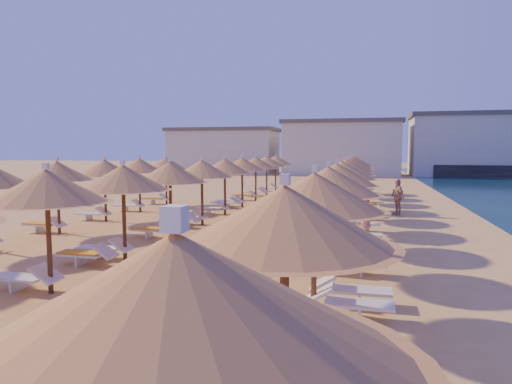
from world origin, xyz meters
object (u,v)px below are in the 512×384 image
(beachgoer_c, at_px, (397,197))
(parasol_row_west, at_px, (202,170))
(parasol_row_east, at_px, (342,171))
(beachgoer_b, at_px, (353,199))
(beachgoer_a, at_px, (365,217))

(beachgoer_c, bearing_deg, parasol_row_west, -85.03)
(parasol_row_west, bearing_deg, beachgoer_c, 31.65)
(parasol_row_east, bearing_deg, beachgoer_b, 86.12)
(parasol_row_west, bearing_deg, parasol_row_east, 0.00)
(beachgoer_b, height_order, beachgoer_a, beachgoer_a)
(beachgoer_c, height_order, beachgoer_a, beachgoer_c)
(beachgoer_b, bearing_deg, parasol_row_east, -32.80)
(beachgoer_b, relative_size, beachgoer_c, 0.86)
(parasol_row_east, xyz_separation_m, beachgoer_c, (2.55, 5.34, -1.52))
(parasol_row_west, xyz_separation_m, beachgoer_c, (8.66, 5.34, -1.52))
(parasol_row_east, distance_m, beachgoer_b, 5.27)
(parasol_row_east, height_order, beachgoer_b, parasol_row_east)
(parasol_row_west, relative_size, beachgoer_c, 19.53)
(beachgoer_c, relative_size, beachgoer_a, 1.10)
(parasol_row_west, relative_size, beachgoer_a, 21.45)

